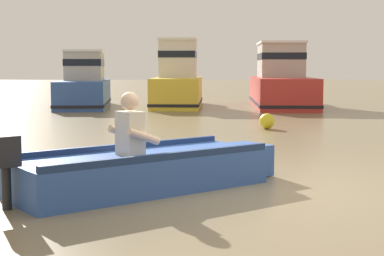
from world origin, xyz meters
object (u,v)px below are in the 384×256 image
object	(u,v)px
moored_boat_yellow	(178,82)
rowboat_with_person	(146,169)
moored_boat_blue	(84,86)
moored_boat_red	(281,82)
mooring_buoy	(267,121)

from	to	relation	value
moored_boat_yellow	rowboat_with_person	bearing A→B (deg)	-90.98
rowboat_with_person	moored_boat_blue	world-z (taller)	moored_boat_blue
moored_boat_blue	moored_boat_red	xyz separation A→B (m)	(7.26, 0.28, 0.11)
moored_boat_blue	mooring_buoy	bearing A→B (deg)	-54.50
moored_boat_blue	mooring_buoy	xyz separation A→B (m)	(5.61, -7.86, -0.59)
moored_boat_red	moored_boat_blue	bearing A→B (deg)	-177.81
moored_boat_yellow	moored_boat_red	world-z (taller)	moored_boat_yellow
rowboat_with_person	moored_boat_yellow	distance (m)	15.28
mooring_buoy	moored_boat_blue	bearing A→B (deg)	125.50
moored_boat_blue	moored_boat_red	bearing A→B (deg)	2.19
moored_boat_red	mooring_buoy	xyz separation A→B (m)	(-1.65, -8.14, -0.70)
moored_boat_yellow	mooring_buoy	world-z (taller)	moored_boat_yellow
rowboat_with_person	moored_boat_yellow	size ratio (longest dim) A/B	0.68
moored_boat_yellow	mooring_buoy	bearing A→B (deg)	-74.97
moored_boat_yellow	mooring_buoy	distance (m)	8.47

